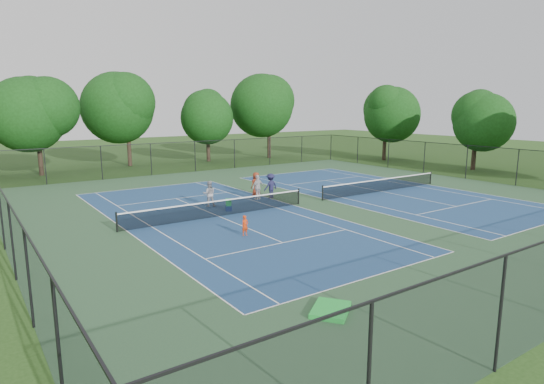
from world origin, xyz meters
TOP-DOWN VIEW (x-y plane):
  - ground at (0.00, 0.00)m, footprint 140.00×140.00m
  - court_pad at (0.00, 0.00)m, footprint 36.00×36.00m
  - tennis_court_left at (-7.00, 0.00)m, footprint 12.00×23.83m
  - tennis_court_right at (7.00, 0.00)m, footprint 12.00×23.83m
  - perimeter_fence at (0.00, 0.00)m, footprint 36.08×36.08m
  - tree_back_a at (-13.00, 24.00)m, footprint 6.80×6.80m
  - tree_back_b at (-4.00, 26.00)m, footprint 7.60×7.60m
  - tree_back_c at (5.00, 25.00)m, footprint 6.00×6.00m
  - tree_back_d at (13.00, 24.00)m, footprint 7.80×7.80m
  - tree_side_e at (23.00, 14.00)m, footprint 6.60×6.60m
  - tree_side_f at (24.00, 3.00)m, footprint 5.80×5.80m
  - child_player at (-7.83, -4.30)m, footprint 0.41×0.29m
  - instructor at (-6.20, 2.82)m, footprint 1.01×0.92m
  - bystander_a at (-2.39, 2.88)m, footprint 1.10×0.67m
  - bystander_b at (-1.37, 2.80)m, footprint 1.22×0.82m
  - bystander_c at (-1.70, 4.18)m, footprint 0.91×0.67m
  - ball_crate at (-5.79, 1.01)m, footprint 0.46×0.42m
  - ball_hopper at (-5.79, 1.01)m, footprint 0.43×0.40m
  - green_tarp at (-10.12, -13.26)m, footprint 1.77×1.70m

SIDE VIEW (x-z plane):
  - ground at x=0.00m, z-range 0.00..0.00m
  - court_pad at x=0.00m, z-range 0.00..0.01m
  - green_tarp at x=-10.12m, z-range 0.01..0.16m
  - tennis_court_left at x=-7.00m, z-range -0.44..0.63m
  - tennis_court_right at x=7.00m, z-range -0.44..0.63m
  - ball_crate at x=-5.79m, z-range 0.00..0.32m
  - child_player at x=-7.83m, z-range 0.00..1.05m
  - ball_hopper at x=-5.79m, z-range 0.32..0.76m
  - instructor at x=-6.20m, z-range 0.00..1.68m
  - bystander_c at x=-1.70m, z-range 0.00..1.71m
  - bystander_a at x=-2.39m, z-range 0.00..1.75m
  - bystander_b at x=-1.37m, z-range 0.00..1.76m
  - perimeter_fence at x=0.00m, z-range 0.09..3.11m
  - tree_side_f at x=24.00m, z-range 1.19..9.31m
  - tree_back_c at x=5.00m, z-range 1.28..9.68m
  - tree_side_e at x=23.00m, z-range 1.37..10.25m
  - tree_back_a at x=-13.00m, z-range 1.46..10.61m
  - tree_back_b at x=-4.00m, z-range 1.58..11.61m
  - tree_back_d at x=13.00m, z-range 1.64..12.01m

